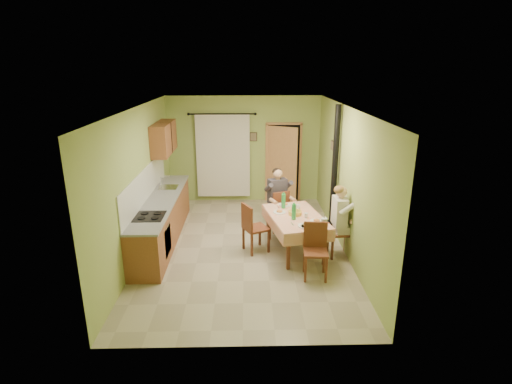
{
  "coord_description": "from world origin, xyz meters",
  "views": [
    {
      "loc": [
        0.07,
        -7.4,
        3.56
      ],
      "look_at": [
        0.25,
        0.1,
        1.15
      ],
      "focal_mm": 28.0,
      "sensor_mm": 36.0,
      "label": 1
    }
  ],
  "objects_px": {
    "chair_right": "(340,241)",
    "man_right": "(341,213)",
    "dining_table": "(295,234)",
    "man_far": "(278,193)",
    "chair_far": "(278,218)",
    "stove_flue": "(333,190)",
    "chair_near": "(315,262)",
    "chair_left": "(255,237)"
  },
  "relations": [
    {
      "from": "man_right",
      "to": "chair_near",
      "type": "bearing_deg",
      "value": 140.68
    },
    {
      "from": "chair_far",
      "to": "chair_right",
      "type": "distance_m",
      "value": 1.68
    },
    {
      "from": "chair_far",
      "to": "chair_right",
      "type": "height_order",
      "value": "chair_right"
    },
    {
      "from": "chair_far",
      "to": "chair_left",
      "type": "bearing_deg",
      "value": -138.42
    },
    {
      "from": "chair_near",
      "to": "chair_left",
      "type": "relative_size",
      "value": 0.97
    },
    {
      "from": "chair_far",
      "to": "man_right",
      "type": "height_order",
      "value": "man_right"
    },
    {
      "from": "dining_table",
      "to": "stove_flue",
      "type": "xyz_separation_m",
      "value": [
        0.89,
        0.8,
        0.64
      ]
    },
    {
      "from": "chair_near",
      "to": "stove_flue",
      "type": "bearing_deg",
      "value": -105.37
    },
    {
      "from": "chair_near",
      "to": "man_far",
      "type": "xyz_separation_m",
      "value": [
        -0.5,
        2.09,
        0.59
      ]
    },
    {
      "from": "man_far",
      "to": "chair_left",
      "type": "bearing_deg",
      "value": -137.94
    },
    {
      "from": "chair_near",
      "to": "man_right",
      "type": "distance_m",
      "value": 1.18
    },
    {
      "from": "dining_table",
      "to": "chair_right",
      "type": "bearing_deg",
      "value": -24.07
    },
    {
      "from": "chair_near",
      "to": "dining_table",
      "type": "bearing_deg",
      "value": -72.59
    },
    {
      "from": "chair_near",
      "to": "chair_left",
      "type": "bearing_deg",
      "value": -41.46
    },
    {
      "from": "man_far",
      "to": "man_right",
      "type": "height_order",
      "value": "same"
    },
    {
      "from": "dining_table",
      "to": "chair_near",
      "type": "relative_size",
      "value": 1.83
    },
    {
      "from": "chair_near",
      "to": "chair_left",
      "type": "distance_m",
      "value": 1.46
    },
    {
      "from": "dining_table",
      "to": "man_right",
      "type": "xyz_separation_m",
      "value": [
        0.83,
        -0.19,
        0.5
      ]
    },
    {
      "from": "man_far",
      "to": "stove_flue",
      "type": "xyz_separation_m",
      "value": [
        1.15,
        -0.28,
        0.15
      ]
    },
    {
      "from": "chair_near",
      "to": "stove_flue",
      "type": "xyz_separation_m",
      "value": [
        0.66,
        1.81,
        0.73
      ]
    },
    {
      "from": "chair_left",
      "to": "man_right",
      "type": "height_order",
      "value": "man_right"
    },
    {
      "from": "chair_left",
      "to": "man_right",
      "type": "relative_size",
      "value": 0.72
    },
    {
      "from": "chair_left",
      "to": "man_right",
      "type": "xyz_separation_m",
      "value": [
        1.62,
        -0.23,
        0.59
      ]
    },
    {
      "from": "chair_left",
      "to": "man_right",
      "type": "bearing_deg",
      "value": 55.58
    },
    {
      "from": "chair_left",
      "to": "man_right",
      "type": "distance_m",
      "value": 1.74
    },
    {
      "from": "man_far",
      "to": "stove_flue",
      "type": "distance_m",
      "value": 1.19
    },
    {
      "from": "chair_far",
      "to": "chair_right",
      "type": "bearing_deg",
      "value": -70.03
    },
    {
      "from": "chair_near",
      "to": "man_far",
      "type": "height_order",
      "value": "man_far"
    },
    {
      "from": "dining_table",
      "to": "stove_flue",
      "type": "height_order",
      "value": "stove_flue"
    },
    {
      "from": "chair_near",
      "to": "chair_right",
      "type": "xyz_separation_m",
      "value": [
        0.62,
        0.82,
        0.0
      ]
    },
    {
      "from": "dining_table",
      "to": "man_far",
      "type": "distance_m",
      "value": 1.22
    },
    {
      "from": "chair_far",
      "to": "chair_near",
      "type": "distance_m",
      "value": 2.14
    },
    {
      "from": "man_far",
      "to": "chair_far",
      "type": "bearing_deg",
      "value": -90.0
    },
    {
      "from": "dining_table",
      "to": "stove_flue",
      "type": "relative_size",
      "value": 0.63
    },
    {
      "from": "chair_right",
      "to": "man_right",
      "type": "xyz_separation_m",
      "value": [
        -0.01,
        -0.0,
        0.59
      ]
    },
    {
      "from": "chair_left",
      "to": "dining_table",
      "type": "bearing_deg",
      "value": 60.44
    },
    {
      "from": "chair_near",
      "to": "man_right",
      "type": "bearing_deg",
      "value": -121.92
    },
    {
      "from": "dining_table",
      "to": "chair_far",
      "type": "relative_size",
      "value": 1.86
    },
    {
      "from": "man_right",
      "to": "chair_far",
      "type": "bearing_deg",
      "value": 38.09
    },
    {
      "from": "dining_table",
      "to": "chair_left",
      "type": "height_order",
      "value": "chair_left"
    },
    {
      "from": "man_far",
      "to": "chair_near",
      "type": "bearing_deg",
      "value": -98.02
    },
    {
      "from": "dining_table",
      "to": "man_far",
      "type": "bearing_deg",
      "value": 92.13
    }
  ]
}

